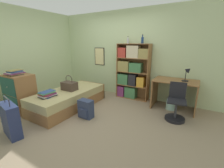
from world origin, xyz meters
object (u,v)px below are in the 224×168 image
object	(u,v)px
desk_chair	(176,108)
magazine_pile_on_dresser	(15,73)
dresser	(20,93)
bottle_brown	(142,40)
handbag	(69,86)
bookcase	(131,72)
book_stack_on_bed	(47,94)
bed	(70,99)
desk	(175,90)
bottle_green	(128,41)
waste_bin	(171,104)
backpack	(86,109)
desk_lamp	(188,72)
suitcase	(11,120)

from	to	relation	value
desk_chair	magazine_pile_on_dresser	bearing A→B (deg)	-156.61
dresser	bottle_brown	size ratio (longest dim) A/B	3.84
handbag	bookcase	size ratio (longest dim) A/B	0.24
book_stack_on_bed	dresser	world-z (taller)	dresser
bed	desk	world-z (taller)	desk
bottle_green	waste_bin	world-z (taller)	bottle_green
desk_chair	desk	bearing A→B (deg)	102.73
book_stack_on_bed	desk	xyz separation A→B (m)	(2.49, 1.84, 0.00)
bed	bookcase	size ratio (longest dim) A/B	1.24
dresser	magazine_pile_on_dresser	size ratio (longest dim) A/B	2.47
desk	bottle_green	bearing A→B (deg)	171.07
bed	magazine_pile_on_dresser	world-z (taller)	magazine_pile_on_dresser
bed	bottle_brown	size ratio (longest dim) A/B	8.45
magazine_pile_on_dresser	desk	size ratio (longest dim) A/B	0.36
dresser	bookcase	world-z (taller)	bookcase
handbag	backpack	world-z (taller)	handbag
bottle_brown	desk_lamp	size ratio (longest dim) A/B	0.66
dresser	magazine_pile_on_dresser	xyz separation A→B (m)	(-0.02, -0.03, 0.51)
book_stack_on_bed	desk_chair	world-z (taller)	desk_chair
book_stack_on_bed	bookcase	distance (m)	2.38
handbag	backpack	size ratio (longest dim) A/B	0.95
bottle_green	bottle_brown	world-z (taller)	bottle_brown
desk_lamp	backpack	distance (m)	2.55
desk	desk_chair	size ratio (longest dim) A/B	1.27
suitcase	desk_lamp	distance (m)	3.85
desk	handbag	bearing A→B (deg)	-153.32
backpack	waste_bin	size ratio (longest dim) A/B	1.57
book_stack_on_bed	backpack	bearing A→B (deg)	20.61
book_stack_on_bed	suitcase	size ratio (longest dim) A/B	0.53
handbag	bookcase	distance (m)	1.82
backpack	desk_lamp	bearing A→B (deg)	39.46
bed	backpack	bearing A→B (deg)	-18.43
handbag	book_stack_on_bed	distance (m)	0.63
handbag	bottle_brown	xyz separation A→B (m)	(1.44, 1.40, 1.16)
bottle_brown	desk	distance (m)	1.57
bottle_green	bookcase	bearing A→B (deg)	-17.05
bookcase	magazine_pile_on_dresser	bearing A→B (deg)	-132.18
bookcase	desk	xyz separation A→B (m)	(1.28, -0.18, -0.31)
suitcase	bed	bearing A→B (deg)	92.08
suitcase	desk_chair	size ratio (longest dim) A/B	0.90
bottle_brown	desk	size ratio (longest dim) A/B	0.23
dresser	bottle_green	xyz separation A→B (m)	(1.85, 2.26, 1.25)
handbag	desk_lamp	xyz separation A→B (m)	(2.66, 1.24, 0.42)
bookcase	bottle_brown	size ratio (longest dim) A/B	6.84
bed	desk_chair	world-z (taller)	desk_chair
dresser	desk_lamp	world-z (taller)	desk_lamp
dresser	desk	world-z (taller)	dresser
desk	bed	bearing A→B (deg)	-152.33
bottle_brown	desk_chair	bearing A→B (deg)	-34.33
bottle_green	waste_bin	distance (m)	2.13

